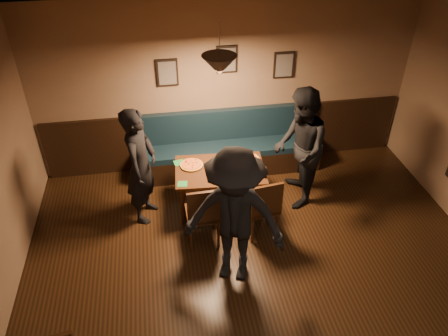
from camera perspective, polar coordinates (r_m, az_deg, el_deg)
name	(u,v)px	position (r m, az deg, el deg)	size (l,w,h in m)	color
floor	(279,335)	(5.24, 7.15, -20.74)	(7.00, 7.00, 0.00)	black
ceiling	(306,110)	(3.32, 10.66, 7.38)	(7.00, 7.00, 0.00)	silver
wall_back	(226,86)	(6.98, 0.29, 10.61)	(6.00, 6.00, 0.00)	#8C704F
wainscot	(226,136)	(7.38, 0.31, 4.16)	(5.88, 0.06, 1.00)	black
booth_bench	(229,145)	(7.15, 0.68, 3.05)	(3.00, 0.60, 1.00)	#0F232D
picture_left	(167,73)	(6.75, -7.38, 12.21)	(0.32, 0.04, 0.42)	black
picture_center	(227,59)	(6.78, 0.35, 13.96)	(0.32, 0.04, 0.42)	black
picture_right	(284,65)	(7.03, 7.78, 13.14)	(0.32, 0.04, 0.42)	black
pendant_lamp	(219,65)	(5.51, -0.61, 13.23)	(0.44, 0.44, 0.25)	black
dining_table	(220,188)	(6.47, -0.51, -2.62)	(1.28, 0.82, 0.68)	black
chair_near_left	(202,212)	(5.85, -2.84, -5.71)	(0.43, 0.43, 0.97)	black
chair_near_right	(261,205)	(5.98, 4.86, -4.82)	(0.42, 0.42, 0.95)	black
diner_left	(141,166)	(6.11, -10.76, 0.25)	(0.64, 0.42, 1.75)	black
diner_right	(300,149)	(6.37, 9.84, 2.46)	(0.89, 0.70, 1.84)	black
diner_front	(234,218)	(5.08, 1.37, -6.57)	(1.20, 0.69, 1.86)	black
pizza_a	(192,165)	(6.34, -4.25, 0.40)	(0.33, 0.33, 0.04)	orange
pizza_b	(221,174)	(6.13, -0.42, -0.81)	(0.38, 0.38, 0.04)	orange
pizza_c	(247,160)	(6.43, 3.00, 1.07)	(0.38, 0.38, 0.04)	orange
soda_glass	(264,172)	(6.10, 5.23, -0.53)	(0.07, 0.07, 0.15)	black
tabasco_bottle	(256,164)	(6.27, 4.19, 0.49)	(0.03, 0.03, 0.13)	maroon
napkin_a	(179,163)	(6.43, -5.86, 0.68)	(0.15, 0.15, 0.01)	#1E7330
napkin_b	(182,184)	(6.01, -5.43, -2.08)	(0.13, 0.13, 0.01)	#1D702E
cutlery_set	(227,184)	(5.97, 0.34, -2.16)	(0.02, 0.18, 0.00)	silver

